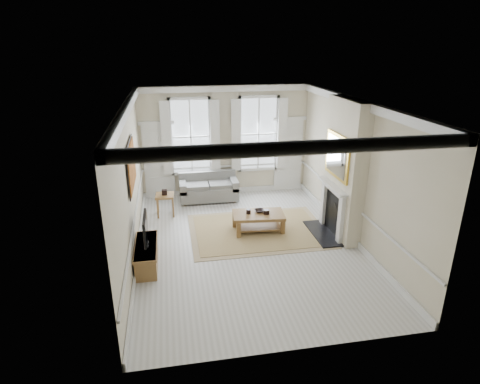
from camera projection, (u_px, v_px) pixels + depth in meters
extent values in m
plane|color=#B7B5AD|center=(247.00, 244.00, 9.70)|extent=(7.20, 7.20, 0.00)
plane|color=white|center=(248.00, 102.00, 8.50)|extent=(7.20, 7.20, 0.00)
plane|color=beige|center=(225.00, 141.00, 12.41)|extent=(5.20, 0.00, 5.20)
plane|color=beige|center=(130.00, 185.00, 8.67)|extent=(0.00, 7.20, 7.20)
plane|color=beige|center=(355.00, 172.00, 9.53)|extent=(0.00, 7.20, 7.20)
cube|color=silver|center=(159.00, 162.00, 12.23)|extent=(0.90, 0.08, 2.30)
cube|color=silver|center=(288.00, 156.00, 12.91)|extent=(0.90, 0.08, 2.30)
cube|color=#BF6820|center=(131.00, 165.00, 8.82)|extent=(0.05, 1.66, 1.06)
cube|color=beige|center=(344.00, 170.00, 9.69)|extent=(0.35, 1.70, 3.38)
cube|color=black|center=(322.00, 233.00, 10.21)|extent=(0.55, 1.50, 0.05)
cube|color=silver|center=(341.00, 222.00, 9.54)|extent=(0.10, 0.18, 1.15)
cube|color=silver|center=(323.00, 205.00, 10.55)|extent=(0.10, 0.18, 1.15)
cube|color=silver|center=(332.00, 186.00, 9.78)|extent=(0.20, 1.45, 0.06)
cube|color=black|center=(333.00, 214.00, 10.06)|extent=(0.02, 0.92, 1.00)
cube|color=gold|center=(337.00, 156.00, 9.53)|extent=(0.06, 1.26, 1.06)
cube|color=slate|center=(209.00, 192.00, 12.32)|extent=(1.76, 0.86, 0.40)
cube|color=slate|center=(207.00, 178.00, 12.49)|extent=(1.76, 0.20, 0.44)
cube|color=slate|center=(183.00, 186.00, 12.10)|extent=(0.20, 0.86, 0.30)
cube|color=slate|center=(234.00, 183.00, 12.36)|extent=(0.20, 0.86, 0.30)
cylinder|color=brown|center=(185.00, 204.00, 11.98)|extent=(0.06, 0.06, 0.08)
cylinder|color=brown|center=(232.00, 194.00, 12.80)|extent=(0.06, 0.06, 0.08)
cube|color=brown|center=(165.00, 196.00, 11.16)|extent=(0.53, 0.53, 0.06)
cube|color=brown|center=(158.00, 209.00, 11.05)|extent=(0.05, 0.05, 0.55)
cube|color=brown|center=(173.00, 208.00, 11.11)|extent=(0.05, 0.05, 0.55)
cube|color=brown|center=(158.00, 204.00, 11.42)|extent=(0.05, 0.05, 0.55)
cube|color=brown|center=(172.00, 203.00, 11.48)|extent=(0.05, 0.05, 0.55)
cube|color=tan|center=(258.00, 230.00, 10.40)|extent=(3.50, 2.60, 0.02)
cube|color=brown|center=(258.00, 215.00, 10.24)|extent=(1.36, 0.87, 0.08)
cube|color=brown|center=(239.00, 230.00, 9.98)|extent=(0.10, 0.10, 0.41)
cube|color=brown|center=(282.00, 227.00, 10.16)|extent=(0.10, 0.10, 0.41)
cube|color=brown|center=(235.00, 221.00, 10.49)|extent=(0.10, 0.10, 0.41)
cube|color=brown|center=(276.00, 218.00, 10.68)|extent=(0.10, 0.10, 0.41)
cylinder|color=black|center=(248.00, 211.00, 10.21)|extent=(0.12, 0.12, 0.12)
cylinder|color=black|center=(267.00, 212.00, 10.20)|extent=(0.15, 0.15, 0.11)
imported|color=black|center=(259.00, 211.00, 10.32)|extent=(0.30, 0.30, 0.06)
cube|color=brown|center=(147.00, 255.00, 8.73)|extent=(0.44, 1.38, 0.49)
cube|color=black|center=(147.00, 244.00, 8.64)|extent=(0.08, 0.30, 0.03)
cube|color=black|center=(145.00, 228.00, 8.51)|extent=(0.05, 0.90, 0.55)
cube|color=black|center=(147.00, 228.00, 8.51)|extent=(0.01, 0.83, 0.50)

